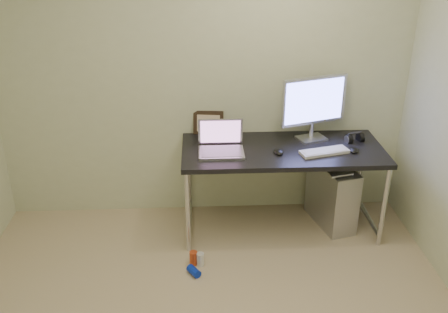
% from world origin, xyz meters
% --- Properties ---
extents(wall_back, '(3.50, 0.02, 2.50)m').
position_xyz_m(wall_back, '(0.00, 1.75, 1.25)').
color(wall_back, beige).
rests_on(wall_back, ground).
extents(desk, '(1.65, 0.72, 0.75)m').
position_xyz_m(desk, '(0.64, 1.39, 0.67)').
color(desk, black).
rests_on(desk, ground).
extents(tower_computer, '(0.36, 0.58, 0.59)m').
position_xyz_m(tower_computer, '(1.10, 1.43, 0.28)').
color(tower_computer, '#B5B4B9').
rests_on(tower_computer, ground).
extents(cable_a, '(0.01, 0.16, 0.69)m').
position_xyz_m(cable_a, '(1.05, 1.70, 0.40)').
color(cable_a, black).
rests_on(cable_a, ground).
extents(cable_b, '(0.02, 0.11, 0.71)m').
position_xyz_m(cable_b, '(1.14, 1.68, 0.38)').
color(cable_b, black).
rests_on(cable_b, ground).
extents(can_red, '(0.08, 0.08, 0.11)m').
position_xyz_m(can_red, '(-0.11, 0.88, 0.06)').
color(can_red, '#C0431D').
rests_on(can_red, ground).
extents(can_white, '(0.06, 0.06, 0.11)m').
position_xyz_m(can_white, '(-0.05, 0.87, 0.05)').
color(can_white, silver).
rests_on(can_white, ground).
extents(can_blue, '(0.12, 0.13, 0.06)m').
position_xyz_m(can_blue, '(-0.10, 0.75, 0.03)').
color(can_blue, '#0B29C0').
rests_on(can_blue, ground).
extents(laptop, '(0.36, 0.30, 0.25)m').
position_xyz_m(laptop, '(0.13, 1.36, 0.81)').
color(laptop, silver).
rests_on(laptop, desk).
extents(monitor, '(0.56, 0.24, 0.55)m').
position_xyz_m(monitor, '(0.91, 1.57, 1.07)').
color(monitor, silver).
rests_on(monitor, desk).
extents(keyboard, '(0.41, 0.22, 0.02)m').
position_xyz_m(keyboard, '(0.96, 1.28, 0.76)').
color(keyboard, silver).
rests_on(keyboard, desk).
extents(mouse_right, '(0.10, 0.13, 0.04)m').
position_xyz_m(mouse_right, '(1.20, 1.29, 0.77)').
color(mouse_right, black).
rests_on(mouse_right, desk).
extents(mouse_left, '(0.07, 0.12, 0.04)m').
position_xyz_m(mouse_left, '(0.59, 1.29, 0.77)').
color(mouse_left, black).
rests_on(mouse_left, desk).
extents(headphones, '(0.17, 0.10, 0.10)m').
position_xyz_m(headphones, '(1.26, 1.50, 0.78)').
color(headphones, black).
rests_on(headphones, desk).
extents(picture_frame, '(0.27, 0.11, 0.21)m').
position_xyz_m(picture_frame, '(0.04, 1.73, 0.85)').
color(picture_frame, black).
rests_on(picture_frame, desk).
extents(webcam, '(0.05, 0.05, 0.13)m').
position_xyz_m(webcam, '(0.20, 1.65, 0.85)').
color(webcam, silver).
rests_on(webcam, desk).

